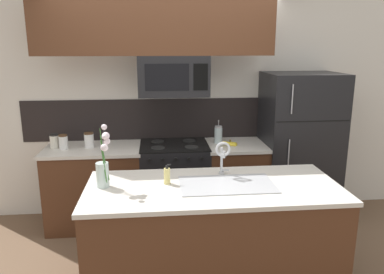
% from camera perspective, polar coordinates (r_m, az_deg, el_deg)
% --- Properties ---
extents(ground_plane, '(10.00, 10.00, 0.00)m').
position_cam_1_polar(ground_plane, '(3.74, -1.81, -18.64)').
color(ground_plane, brown).
extents(rear_partition, '(5.20, 0.10, 2.60)m').
position_cam_1_polar(rear_partition, '(4.51, 0.77, 4.86)').
color(rear_partition, silver).
rests_on(rear_partition, ground).
extents(splash_band, '(3.46, 0.01, 0.48)m').
position_cam_1_polar(splash_band, '(4.45, -2.99, 2.78)').
color(splash_band, black).
rests_on(splash_band, rear_partition).
extents(back_counter_left, '(1.05, 0.65, 0.91)m').
position_cam_1_polar(back_counter_left, '(4.39, -14.49, -7.29)').
color(back_counter_left, '#4C2B19').
rests_on(back_counter_left, ground).
extents(back_counter_right, '(0.68, 0.65, 0.91)m').
position_cam_1_polar(back_counter_right, '(4.42, 6.56, -6.73)').
color(back_counter_right, '#4C2B19').
rests_on(back_counter_right, ground).
extents(stove_range, '(0.76, 0.64, 0.93)m').
position_cam_1_polar(stove_range, '(4.33, -2.67, -7.02)').
color(stove_range, black).
rests_on(stove_range, ground).
extents(microwave, '(0.74, 0.40, 0.42)m').
position_cam_1_polar(microwave, '(4.04, -2.85, 9.31)').
color(microwave, black).
extents(upper_cabinet_band, '(2.44, 0.34, 0.60)m').
position_cam_1_polar(upper_cabinet_band, '(4.00, -5.70, 16.56)').
color(upper_cabinet_band, '#4C2B19').
extents(refrigerator, '(0.83, 0.74, 1.70)m').
position_cam_1_polar(refrigerator, '(4.53, 15.86, -1.41)').
color(refrigerator, black).
rests_on(refrigerator, ground).
extents(storage_jar_tall, '(0.09, 0.09, 0.15)m').
position_cam_1_polar(storage_jar_tall, '(4.34, -20.24, -0.59)').
color(storage_jar_tall, silver).
rests_on(storage_jar_tall, back_counter_left).
extents(storage_jar_medium, '(0.09, 0.09, 0.16)m').
position_cam_1_polar(storage_jar_medium, '(4.26, -19.00, -0.71)').
color(storage_jar_medium, silver).
rests_on(storage_jar_medium, back_counter_left).
extents(storage_jar_short, '(0.10, 0.10, 0.17)m').
position_cam_1_polar(storage_jar_short, '(4.24, -15.42, -0.44)').
color(storage_jar_short, silver).
rests_on(storage_jar_short, back_counter_left).
extents(banana_bunch, '(0.19, 0.12, 0.08)m').
position_cam_1_polar(banana_bunch, '(4.21, 5.82, -1.00)').
color(banana_bunch, yellow).
rests_on(banana_bunch, back_counter_right).
extents(french_press, '(0.09, 0.09, 0.27)m').
position_cam_1_polar(french_press, '(4.28, 4.04, 0.38)').
color(french_press, silver).
rests_on(french_press, back_counter_right).
extents(island_counter, '(2.04, 0.89, 0.91)m').
position_cam_1_polar(island_counter, '(3.23, 3.14, -14.89)').
color(island_counter, '#4C2B19').
rests_on(island_counter, ground).
extents(kitchen_sink, '(0.76, 0.44, 0.16)m').
position_cam_1_polar(kitchen_sink, '(3.08, 5.32, -8.45)').
color(kitchen_sink, '#ADAFB5').
rests_on(kitchen_sink, island_counter).
extents(sink_faucet, '(0.14, 0.14, 0.31)m').
position_cam_1_polar(sink_faucet, '(3.19, 4.70, -2.54)').
color(sink_faucet, '#B7BABF').
rests_on(sink_faucet, island_counter).
extents(dish_soap_bottle, '(0.06, 0.05, 0.16)m').
position_cam_1_polar(dish_soap_bottle, '(3.05, -3.83, -5.91)').
color(dish_soap_bottle, '#DBCC75').
rests_on(dish_soap_bottle, island_counter).
extents(flower_vase, '(0.13, 0.17, 0.50)m').
position_cam_1_polar(flower_vase, '(3.02, -13.37, -4.69)').
color(flower_vase, silver).
rests_on(flower_vase, island_counter).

